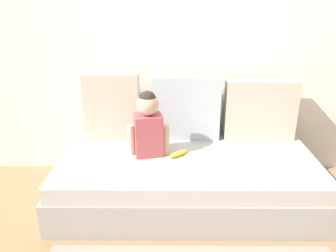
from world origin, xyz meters
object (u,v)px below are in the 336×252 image
throw_pillow_left (112,106)px  throw_pillow_center (186,108)px  banana (178,154)px  throw_pillow_right (260,110)px  toddler (148,124)px  couch (187,179)px

throw_pillow_left → throw_pillow_center: size_ratio=1.00×
banana → throw_pillow_center: bearing=79.0°
throw_pillow_right → banana: 0.81m
throw_pillow_right → banana: throw_pillow_right is taller
throw_pillow_center → banana: throw_pillow_center is taller
throw_pillow_left → banana: size_ratio=3.25×
toddler → throw_pillow_center: bearing=48.2°
throw_pillow_center → throw_pillow_right: size_ratio=0.95×
couch → toddler: (-0.30, 0.05, 0.44)m
throw_pillow_center → throw_pillow_right: 0.61m
banana → couch: bearing=-11.3°
couch → throw_pillow_left: size_ratio=3.57×
toddler → banana: toddler is taller
throw_pillow_left → banana: (0.54, -0.36, -0.26)m
throw_pillow_center → toddler: 0.44m
couch → throw_pillow_center: bearing=90.0°
throw_pillow_center → throw_pillow_right: throw_pillow_center is taller
toddler → throw_pillow_left: bearing=133.7°
throw_pillow_center → banana: size_ratio=3.24×
throw_pillow_center → toddler: size_ratio=1.10×
toddler → couch: bearing=-9.2°
throw_pillow_center → banana: (-0.07, -0.36, -0.25)m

